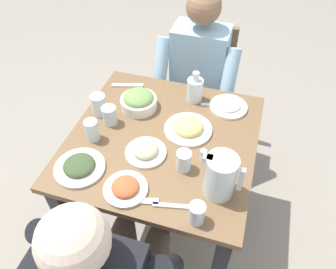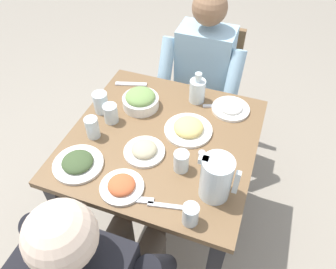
{
  "view_description": "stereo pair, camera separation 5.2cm",
  "coord_description": "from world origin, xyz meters",
  "px_view_note": "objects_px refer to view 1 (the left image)",
  "views": [
    {
      "loc": [
        0.32,
        -0.96,
        1.82
      ],
      "look_at": [
        0.01,
        0.04,
        0.74
      ],
      "focal_mm": 34.6,
      "sensor_mm": 36.0,
      "label": 1
    },
    {
      "loc": [
        0.37,
        -0.95,
        1.82
      ],
      "look_at": [
        0.01,
        0.04,
        0.74
      ],
      "focal_mm": 34.6,
      "sensor_mm": 36.0,
      "label": 2
    }
  ],
  "objects_px": {
    "plate_rice_curry": "(125,188)",
    "salad_bowl": "(139,101)",
    "water_pitcher": "(220,176)",
    "plate_beans": "(146,151)",
    "plate_dolmas": "(79,166)",
    "dining_table": "(163,157)",
    "water_glass_by_pitcher": "(92,130)",
    "diner_far": "(195,83)",
    "water_glass_center": "(184,161)",
    "water_glass_far_right": "(197,213)",
    "plate_fries": "(188,127)",
    "plate_yoghurt": "(229,106)",
    "chair_far": "(201,83)",
    "salt_shaker": "(203,155)",
    "oil_carafe": "(195,91)",
    "water_glass_near_right": "(99,105)",
    "water_glass_near_left": "(110,115)"
  },
  "relations": [
    {
      "from": "plate_yoghurt",
      "to": "water_glass_far_right",
      "type": "relative_size",
      "value": 2.06
    },
    {
      "from": "oil_carafe",
      "to": "water_glass_by_pitcher",
      "type": "bearing_deg",
      "value": -132.68
    },
    {
      "from": "salad_bowl",
      "to": "plate_fries",
      "type": "height_order",
      "value": "salad_bowl"
    },
    {
      "from": "plate_beans",
      "to": "water_glass_center",
      "type": "bearing_deg",
      "value": -9.08
    },
    {
      "from": "plate_beans",
      "to": "salt_shaker",
      "type": "bearing_deg",
      "value": 9.59
    },
    {
      "from": "water_glass_center",
      "to": "salt_shaker",
      "type": "height_order",
      "value": "water_glass_center"
    },
    {
      "from": "water_pitcher",
      "to": "water_glass_by_pitcher",
      "type": "relative_size",
      "value": 1.83
    },
    {
      "from": "chair_far",
      "to": "salt_shaker",
      "type": "bearing_deg",
      "value": -77.71
    },
    {
      "from": "water_glass_far_right",
      "to": "oil_carafe",
      "type": "xyz_separation_m",
      "value": [
        -0.17,
        0.67,
        0.01
      ]
    },
    {
      "from": "water_glass_near_right",
      "to": "salt_shaker",
      "type": "bearing_deg",
      "value": -14.62
    },
    {
      "from": "plate_fries",
      "to": "plate_yoghurt",
      "type": "xyz_separation_m",
      "value": [
        0.15,
        0.21,
        -0.01
      ]
    },
    {
      "from": "oil_carafe",
      "to": "water_glass_near_right",
      "type": "bearing_deg",
      "value": -150.48
    },
    {
      "from": "plate_rice_curry",
      "to": "water_glass_near_right",
      "type": "xyz_separation_m",
      "value": [
        -0.29,
        0.39,
        0.04
      ]
    },
    {
      "from": "water_pitcher",
      "to": "plate_dolmas",
      "type": "xyz_separation_m",
      "value": [
        -0.57,
        -0.06,
        -0.08
      ]
    },
    {
      "from": "plate_yoghurt",
      "to": "salt_shaker",
      "type": "height_order",
      "value": "salt_shaker"
    },
    {
      "from": "salad_bowl",
      "to": "chair_far",
      "type": "bearing_deg",
      "value": 73.24
    },
    {
      "from": "chair_far",
      "to": "water_glass_center",
      "type": "xyz_separation_m",
      "value": [
        0.12,
        -0.94,
        0.31
      ]
    },
    {
      "from": "plate_fries",
      "to": "water_glass_by_pitcher",
      "type": "height_order",
      "value": "water_glass_by_pitcher"
    },
    {
      "from": "plate_rice_curry",
      "to": "water_glass_far_right",
      "type": "xyz_separation_m",
      "value": [
        0.29,
        -0.05,
        0.03
      ]
    },
    {
      "from": "plate_rice_curry",
      "to": "salad_bowl",
      "type": "bearing_deg",
      "value": 104.46
    },
    {
      "from": "dining_table",
      "to": "salad_bowl",
      "type": "distance_m",
      "value": 0.3
    },
    {
      "from": "plate_rice_curry",
      "to": "salt_shaker",
      "type": "xyz_separation_m",
      "value": [
        0.26,
        0.24,
        0.01
      ]
    },
    {
      "from": "water_glass_far_right",
      "to": "water_pitcher",
      "type": "bearing_deg",
      "value": 70.79
    },
    {
      "from": "water_pitcher",
      "to": "plate_yoghurt",
      "type": "bearing_deg",
      "value": 94.76
    },
    {
      "from": "dining_table",
      "to": "water_glass_far_right",
      "type": "bearing_deg",
      "value": -56.11
    },
    {
      "from": "diner_far",
      "to": "plate_dolmas",
      "type": "xyz_separation_m",
      "value": [
        -0.29,
        -0.86,
        0.13
      ]
    },
    {
      "from": "water_glass_by_pitcher",
      "to": "water_glass_center",
      "type": "height_order",
      "value": "water_glass_by_pitcher"
    },
    {
      "from": "dining_table",
      "to": "water_glass_by_pitcher",
      "type": "bearing_deg",
      "value": -162.13
    },
    {
      "from": "water_glass_by_pitcher",
      "to": "salt_shaker",
      "type": "height_order",
      "value": "water_glass_by_pitcher"
    },
    {
      "from": "plate_dolmas",
      "to": "water_glass_near_right",
      "type": "height_order",
      "value": "water_glass_near_right"
    },
    {
      "from": "dining_table",
      "to": "plate_fries",
      "type": "relative_size",
      "value": 3.76
    },
    {
      "from": "chair_far",
      "to": "plate_beans",
      "type": "height_order",
      "value": "chair_far"
    },
    {
      "from": "water_pitcher",
      "to": "plate_beans",
      "type": "height_order",
      "value": "water_pitcher"
    },
    {
      "from": "water_glass_center",
      "to": "water_glass_far_right",
      "type": "relative_size",
      "value": 1.02
    },
    {
      "from": "plate_beans",
      "to": "dining_table",
      "type": "bearing_deg",
      "value": 70.27
    },
    {
      "from": "plate_dolmas",
      "to": "salt_shaker",
      "type": "xyz_separation_m",
      "value": [
        0.48,
        0.2,
        0.01
      ]
    },
    {
      "from": "water_glass_by_pitcher",
      "to": "plate_fries",
      "type": "bearing_deg",
      "value": 23.61
    },
    {
      "from": "dining_table",
      "to": "plate_rice_curry",
      "type": "relative_size",
      "value": 4.76
    },
    {
      "from": "plate_yoghurt",
      "to": "water_glass_near_right",
      "type": "relative_size",
      "value": 1.77
    },
    {
      "from": "water_glass_far_right",
      "to": "salt_shaker",
      "type": "xyz_separation_m",
      "value": [
        -0.04,
        0.29,
        -0.02
      ]
    },
    {
      "from": "salad_bowl",
      "to": "plate_dolmas",
      "type": "bearing_deg",
      "value": -102.72
    },
    {
      "from": "salt_shaker",
      "to": "dining_table",
      "type": "bearing_deg",
      "value": 160.41
    },
    {
      "from": "plate_rice_curry",
      "to": "salt_shaker",
      "type": "bearing_deg",
      "value": 43.55
    },
    {
      "from": "water_glass_near_right",
      "to": "water_glass_by_pitcher",
      "type": "xyz_separation_m",
      "value": [
        0.05,
        -0.17,
        -0.0
      ]
    },
    {
      "from": "plate_yoghurt",
      "to": "water_glass_by_pitcher",
      "type": "bearing_deg",
      "value": -144.9
    },
    {
      "from": "water_pitcher",
      "to": "plate_fries",
      "type": "height_order",
      "value": "water_pitcher"
    },
    {
      "from": "plate_rice_curry",
      "to": "water_glass_center",
      "type": "height_order",
      "value": "water_glass_center"
    },
    {
      "from": "plate_beans",
      "to": "water_glass_near_left",
      "type": "distance_m",
      "value": 0.27
    },
    {
      "from": "chair_far",
      "to": "water_glass_far_right",
      "type": "height_order",
      "value": "chair_far"
    },
    {
      "from": "plate_dolmas",
      "to": "oil_carafe",
      "type": "distance_m",
      "value": 0.67
    }
  ]
}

